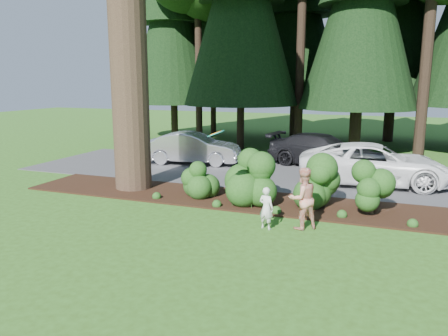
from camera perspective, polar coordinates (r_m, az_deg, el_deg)
name	(u,v)px	position (r m, az deg, el deg)	size (l,w,h in m)	color
ground	(222,237)	(10.68, -0.22, -8.98)	(80.00, 80.00, 0.00)	#2D5016
mulch_bed	(260,202)	(13.61, 4.67, -4.39)	(16.00, 2.50, 0.05)	black
driveway	(289,175)	(17.62, 8.50, -0.87)	(22.00, 6.00, 0.03)	#38383A
shrub_row	(284,180)	(13.13, 7.82, -1.52)	(6.53, 1.60, 1.61)	#1E4515
lily_cluster	(242,192)	(12.79, 2.35, -3.22)	(0.69, 0.09, 0.57)	#1E4515
car_silver_wagon	(193,148)	(19.65, -4.10, 2.62)	(1.49, 4.27, 1.41)	silver
car_white_suv	(375,164)	(16.57, 19.08, 0.49)	(2.44, 5.30, 1.47)	white
car_dark_suv	(322,150)	(19.56, 12.72, 2.30)	(1.94, 4.78, 1.39)	black
child	(266,208)	(11.12, 5.53, -5.23)	(0.40, 0.26, 1.09)	silver
adult	(303,198)	(11.20, 10.23, -3.93)	(0.77, 0.60, 1.59)	red
frisbee	(216,133)	(11.04, -1.09, 4.55)	(0.44, 0.46, 0.20)	#19897C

